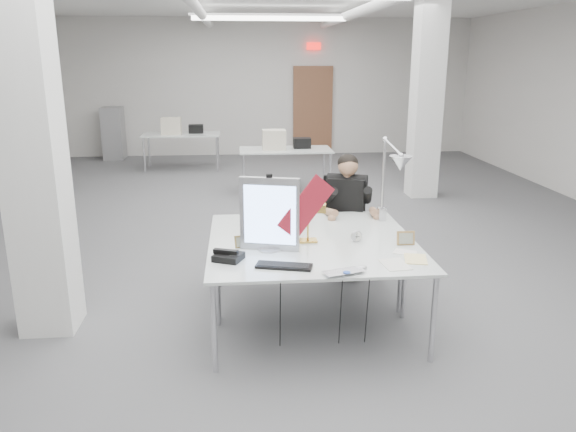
% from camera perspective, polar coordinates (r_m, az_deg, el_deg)
% --- Properties ---
extents(room_shell, '(10.04, 14.04, 3.24)m').
position_cam_1_polar(room_shell, '(6.90, 0.43, 10.74)').
color(room_shell, '#4E4E51').
rests_on(room_shell, ground).
extents(desk_main, '(1.80, 0.90, 0.02)m').
position_cam_1_polar(desk_main, '(4.54, 3.18, -4.40)').
color(desk_main, silver).
rests_on(desk_main, room_shell).
extents(desk_second, '(1.80, 0.90, 0.02)m').
position_cam_1_polar(desk_second, '(5.38, 1.81, -1.09)').
color(desk_second, silver).
rests_on(desk_second, room_shell).
extents(bg_desk_a, '(1.60, 0.80, 0.02)m').
position_cam_1_polar(bg_desk_a, '(9.87, -0.25, 6.73)').
color(bg_desk_a, silver).
rests_on(bg_desk_a, room_shell).
extents(bg_desk_b, '(1.60, 0.80, 0.02)m').
position_cam_1_polar(bg_desk_b, '(12.07, -10.77, 8.13)').
color(bg_desk_b, silver).
rests_on(bg_desk_b, room_shell).
extents(filing_cabinet, '(0.45, 0.55, 1.20)m').
position_cam_1_polar(filing_cabinet, '(13.77, -17.30, 8.03)').
color(filing_cabinet, gray).
rests_on(filing_cabinet, room_shell).
extents(office_chair, '(0.72, 0.72, 1.15)m').
position_cam_1_polar(office_chair, '(6.09, 5.85, -0.79)').
color(office_chair, black).
rests_on(office_chair, room_shell).
extents(seated_person, '(0.65, 0.72, 0.89)m').
position_cam_1_polar(seated_person, '(5.95, 6.03, 2.06)').
color(seated_person, black).
rests_on(seated_person, office_chair).
extents(monitor, '(0.49, 0.18, 0.62)m').
position_cam_1_polar(monitor, '(4.62, -1.89, 0.18)').
color(monitor, '#A6A6AA').
rests_on(monitor, desk_main).
extents(pennant, '(0.49, 0.14, 0.54)m').
position_cam_1_polar(pennant, '(4.60, 1.85, 0.90)').
color(pennant, maroon).
rests_on(pennant, monitor).
extents(keyboard, '(0.45, 0.25, 0.02)m').
position_cam_1_polar(keyboard, '(4.32, -0.41, -5.10)').
color(keyboard, black).
rests_on(keyboard, desk_main).
extents(laptop, '(0.36, 0.29, 0.02)m').
position_cam_1_polar(laptop, '(4.18, 5.98, -5.93)').
color(laptop, '#B4B4B9').
rests_on(laptop, desk_main).
extents(mouse, '(0.09, 0.07, 0.03)m').
position_cam_1_polar(mouse, '(4.31, 7.49, -5.20)').
color(mouse, '#A9AAAE').
rests_on(mouse, desk_main).
extents(bankers_lamp, '(0.28, 0.15, 0.31)m').
position_cam_1_polar(bankers_lamp, '(4.87, 2.04, -0.89)').
color(bankers_lamp, gold).
rests_on(bankers_lamp, desk_main).
extents(desk_phone, '(0.27, 0.26, 0.05)m').
position_cam_1_polar(desk_phone, '(4.49, -6.07, -4.16)').
color(desk_phone, black).
rests_on(desk_phone, desk_main).
extents(picture_frame_left, '(0.14, 0.07, 0.11)m').
position_cam_1_polar(picture_frame_left, '(4.77, -4.66, -2.57)').
color(picture_frame_left, olive).
rests_on(picture_frame_left, desk_main).
extents(picture_frame_right, '(0.16, 0.04, 0.12)m').
position_cam_1_polar(picture_frame_right, '(4.92, 11.87, -2.21)').
color(picture_frame_right, '#A87F48').
rests_on(picture_frame_right, desk_main).
extents(desk_clock, '(0.11, 0.06, 0.10)m').
position_cam_1_polar(desk_clock, '(4.93, 6.96, -2.04)').
color(desk_clock, '#B2B1B6').
rests_on(desk_clock, desk_main).
extents(paper_stack_a, '(0.22, 0.29, 0.01)m').
position_cam_1_polar(paper_stack_a, '(4.45, 10.80, -4.85)').
color(paper_stack_a, silver).
rests_on(paper_stack_a, desk_main).
extents(paper_stack_b, '(0.23, 0.28, 0.01)m').
position_cam_1_polar(paper_stack_b, '(4.60, 12.84, -4.28)').
color(paper_stack_b, '#F9E595').
rests_on(paper_stack_b, desk_main).
extents(paper_stack_c, '(0.23, 0.21, 0.01)m').
position_cam_1_polar(paper_stack_c, '(4.74, 11.84, -3.63)').
color(paper_stack_c, white).
rests_on(paper_stack_c, desk_main).
extents(beige_monitor, '(0.40, 0.39, 0.33)m').
position_cam_1_polar(beige_monitor, '(5.30, -0.90, 0.66)').
color(beige_monitor, beige).
rests_on(beige_monitor, desk_second).
extents(architect_lamp, '(0.29, 0.72, 0.91)m').
position_cam_1_polar(architect_lamp, '(5.29, 10.35, 3.56)').
color(architect_lamp, silver).
rests_on(architect_lamp, desk_second).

